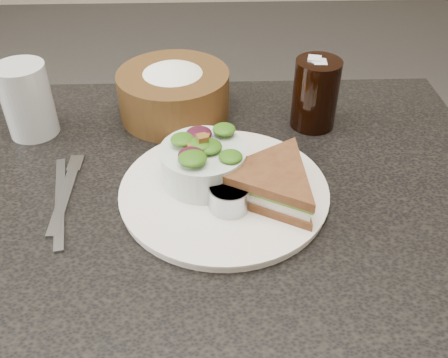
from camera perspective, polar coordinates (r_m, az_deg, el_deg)
name	(u,v)px	position (r m, az deg, el deg)	size (l,w,h in m)	color
dining_table	(190,338)	(1.03, -3.92, -17.64)	(1.00, 0.70, 0.75)	black
dinner_plate	(224,191)	(0.74, 0.00, -1.42)	(0.30, 0.30, 0.01)	silver
sandwich	(271,183)	(0.71, 5.44, -0.46)	(0.18, 0.18, 0.05)	brown
salad_bowl	(203,158)	(0.73, -2.39, 2.36)	(0.13, 0.13, 0.07)	silver
dressing_ramekin	(229,197)	(0.69, 0.62, -2.06)	(0.06, 0.06, 0.04)	#A3A7AD
orange_wedge	(225,143)	(0.81, 0.16, 4.12)	(0.05, 0.05, 0.02)	#ED5405
fork	(65,197)	(0.77, -17.76, -1.97)	(0.02, 0.17, 0.00)	#98999C
knife	(60,201)	(0.77, -18.23, -2.40)	(0.01, 0.21, 0.00)	#959596
bread_basket	(174,87)	(0.91, -5.79, 10.47)	(0.20, 0.20, 0.11)	brown
cola_glass	(316,91)	(0.88, 10.44, 9.88)	(0.08, 0.08, 0.13)	black
water_glass	(27,100)	(0.91, -21.57, 8.37)	(0.08, 0.08, 0.13)	#AFB4B8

